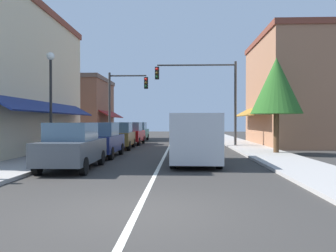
{
  "coord_description": "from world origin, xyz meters",
  "views": [
    {
      "loc": [
        0.89,
        -6.85,
        1.8
      ],
      "look_at": [
        0.06,
        14.46,
        1.54
      ],
      "focal_mm": 36.8,
      "sensor_mm": 36.0,
      "label": 1
    }
  ],
  "objects_px": {
    "parked_car_second_left": "(101,140)",
    "traffic_signal_left_corner": "(122,97)",
    "parked_car_third_left": "(119,136)",
    "tree_right_near": "(276,86)",
    "parked_car_distant_left": "(138,132)",
    "traffic_signal_mast_arm": "(208,88)",
    "street_lamp_left_near": "(51,88)",
    "parked_car_nearest_left": "(72,146)",
    "van_in_lane": "(195,137)",
    "parked_car_far_left": "(131,133)"
  },
  "relations": [
    {
      "from": "van_in_lane",
      "to": "traffic_signal_left_corner",
      "type": "height_order",
      "value": "traffic_signal_left_corner"
    },
    {
      "from": "traffic_signal_left_corner",
      "to": "parked_car_far_left",
      "type": "bearing_deg",
      "value": 23.77
    },
    {
      "from": "parked_car_third_left",
      "to": "parked_car_distant_left",
      "type": "height_order",
      "value": "same"
    },
    {
      "from": "parked_car_third_left",
      "to": "van_in_lane",
      "type": "height_order",
      "value": "van_in_lane"
    },
    {
      "from": "parked_car_distant_left",
      "to": "traffic_signal_left_corner",
      "type": "relative_size",
      "value": 0.72
    },
    {
      "from": "parked_car_distant_left",
      "to": "traffic_signal_left_corner",
      "type": "xyz_separation_m",
      "value": [
        -0.53,
        -5.3,
        2.88
      ]
    },
    {
      "from": "parked_car_far_left",
      "to": "van_in_lane",
      "type": "xyz_separation_m",
      "value": [
        4.59,
        -12.45,
        0.27
      ]
    },
    {
      "from": "van_in_lane",
      "to": "parked_car_distant_left",
      "type": "bearing_deg",
      "value": 106.2
    },
    {
      "from": "parked_car_distant_left",
      "to": "van_in_lane",
      "type": "height_order",
      "value": "van_in_lane"
    },
    {
      "from": "van_in_lane",
      "to": "tree_right_near",
      "type": "height_order",
      "value": "tree_right_near"
    },
    {
      "from": "parked_car_second_left",
      "to": "parked_car_distant_left",
      "type": "distance_m",
      "value": 14.85
    },
    {
      "from": "traffic_signal_left_corner",
      "to": "street_lamp_left_near",
      "type": "height_order",
      "value": "traffic_signal_left_corner"
    },
    {
      "from": "van_in_lane",
      "to": "traffic_signal_left_corner",
      "type": "xyz_separation_m",
      "value": [
        -5.26,
        12.15,
        2.61
      ]
    },
    {
      "from": "parked_car_far_left",
      "to": "tree_right_near",
      "type": "xyz_separation_m",
      "value": [
        9.21,
        -8.16,
        2.88
      ]
    },
    {
      "from": "parked_car_second_left",
      "to": "parked_car_third_left",
      "type": "xyz_separation_m",
      "value": [
        -0.01,
        5.25,
        0.0
      ]
    },
    {
      "from": "parked_car_second_left",
      "to": "traffic_signal_left_corner",
      "type": "xyz_separation_m",
      "value": [
        -0.57,
        9.55,
        2.88
      ]
    },
    {
      "from": "traffic_signal_mast_arm",
      "to": "street_lamp_left_near",
      "type": "height_order",
      "value": "traffic_signal_mast_arm"
    },
    {
      "from": "parked_car_far_left",
      "to": "van_in_lane",
      "type": "bearing_deg",
      "value": -68.5
    },
    {
      "from": "tree_right_near",
      "to": "parked_car_third_left",
      "type": "bearing_deg",
      "value": 159.16
    },
    {
      "from": "parked_car_nearest_left",
      "to": "street_lamp_left_near",
      "type": "relative_size",
      "value": 0.82
    },
    {
      "from": "parked_car_far_left",
      "to": "parked_car_distant_left",
      "type": "height_order",
      "value": "same"
    },
    {
      "from": "parked_car_second_left",
      "to": "parked_car_distant_left",
      "type": "relative_size",
      "value": 1.0
    },
    {
      "from": "traffic_signal_mast_arm",
      "to": "street_lamp_left_near",
      "type": "relative_size",
      "value": 1.23
    },
    {
      "from": "parked_car_third_left",
      "to": "van_in_lane",
      "type": "xyz_separation_m",
      "value": [
        4.71,
        -7.84,
        0.27
      ]
    },
    {
      "from": "street_lamp_left_near",
      "to": "parked_car_distant_left",
      "type": "bearing_deg",
      "value": 83.31
    },
    {
      "from": "parked_car_third_left",
      "to": "parked_car_nearest_left",
      "type": "bearing_deg",
      "value": -91.43
    },
    {
      "from": "van_in_lane",
      "to": "parked_car_third_left",
      "type": "bearing_deg",
      "value": 122.03
    },
    {
      "from": "parked_car_distant_left",
      "to": "van_in_lane",
      "type": "bearing_deg",
      "value": -74.23
    },
    {
      "from": "parked_car_second_left",
      "to": "van_in_lane",
      "type": "xyz_separation_m",
      "value": [
        4.7,
        -2.6,
        0.27
      ]
    },
    {
      "from": "traffic_signal_mast_arm",
      "to": "tree_right_near",
      "type": "bearing_deg",
      "value": -61.2
    },
    {
      "from": "parked_car_nearest_left",
      "to": "parked_car_distant_left",
      "type": "distance_m",
      "value": 19.52
    },
    {
      "from": "traffic_signal_left_corner",
      "to": "street_lamp_left_near",
      "type": "bearing_deg",
      "value": -97.13
    },
    {
      "from": "parked_car_third_left",
      "to": "traffic_signal_mast_arm",
      "type": "height_order",
      "value": "traffic_signal_mast_arm"
    },
    {
      "from": "parked_car_distant_left",
      "to": "parked_car_second_left",
      "type": "bearing_deg",
      "value": -89.28
    },
    {
      "from": "tree_right_near",
      "to": "van_in_lane",
      "type": "bearing_deg",
      "value": -137.1
    },
    {
      "from": "parked_car_second_left",
      "to": "parked_car_far_left",
      "type": "height_order",
      "value": "same"
    },
    {
      "from": "parked_car_third_left",
      "to": "street_lamp_left_near",
      "type": "height_order",
      "value": "street_lamp_left_near"
    },
    {
      "from": "parked_car_far_left",
      "to": "traffic_signal_left_corner",
      "type": "xyz_separation_m",
      "value": [
        -0.67,
        -0.3,
        2.88
      ]
    },
    {
      "from": "traffic_signal_left_corner",
      "to": "tree_right_near",
      "type": "bearing_deg",
      "value": -38.5
    },
    {
      "from": "parked_car_nearest_left",
      "to": "traffic_signal_left_corner",
      "type": "xyz_separation_m",
      "value": [
        -0.58,
        14.22,
        2.88
      ]
    },
    {
      "from": "tree_right_near",
      "to": "traffic_signal_left_corner",
      "type": "bearing_deg",
      "value": 141.5
    },
    {
      "from": "parked_car_second_left",
      "to": "tree_right_near",
      "type": "bearing_deg",
      "value": 10.51
    },
    {
      "from": "van_in_lane",
      "to": "street_lamp_left_near",
      "type": "distance_m",
      "value": 7.09
    },
    {
      "from": "parked_car_third_left",
      "to": "traffic_signal_mast_arm",
      "type": "xyz_separation_m",
      "value": [
        6.05,
        2.42,
        3.38
      ]
    },
    {
      "from": "parked_car_second_left",
      "to": "traffic_signal_mast_arm",
      "type": "xyz_separation_m",
      "value": [
        6.03,
        7.67,
        3.38
      ]
    },
    {
      "from": "parked_car_third_left",
      "to": "parked_car_far_left",
      "type": "distance_m",
      "value": 4.6
    },
    {
      "from": "parked_car_nearest_left",
      "to": "parked_car_distant_left",
      "type": "height_order",
      "value": "same"
    },
    {
      "from": "parked_car_nearest_left",
      "to": "tree_right_near",
      "type": "distance_m",
      "value": 11.63
    },
    {
      "from": "street_lamp_left_near",
      "to": "tree_right_near",
      "type": "xyz_separation_m",
      "value": [
        11.28,
        3.33,
        0.4
      ]
    },
    {
      "from": "parked_car_second_left",
      "to": "traffic_signal_left_corner",
      "type": "bearing_deg",
      "value": 93.6
    }
  ]
}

